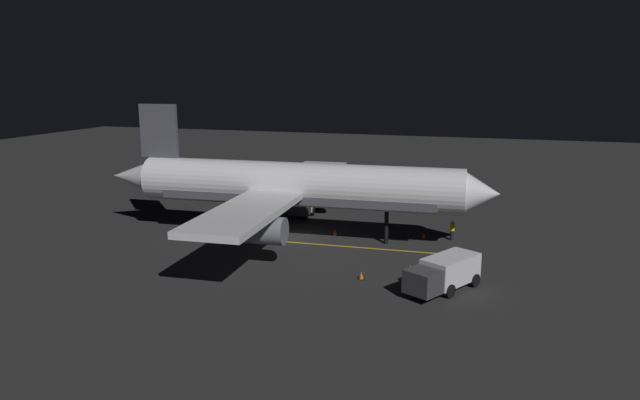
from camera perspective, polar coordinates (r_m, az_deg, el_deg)
The scene contains 10 objects.
ground_plane at distance 50.90m, azimuth -2.15°, elevation -3.82°, with size 180.00×180.00×0.20m, color #272727.
apron_guide_stripe at distance 48.37m, azimuth 1.74°, elevation -4.55°, with size 0.24×18.66×0.01m, color gold.
airliner at distance 49.98m, azimuth -2.82°, elevation 1.36°, with size 31.64×35.03×11.47m.
baggage_truck at distance 39.14m, azimuth 12.22°, elevation -7.13°, with size 6.19×4.71×2.23m.
catering_truck at distance 59.29m, azimuth -1.55°, elevation -0.25°, with size 5.90×2.81×2.19m.
ground_crew_worker at distance 51.03m, azimuth 12.96°, elevation -2.94°, with size 0.40×0.40×1.74m.
traffic_cone_near_left at distance 40.74m, azimuth 4.10°, elevation -7.47°, with size 0.50×0.50×0.55m.
traffic_cone_near_right at distance 51.34m, azimuth 1.51°, elevation -3.27°, with size 0.50×0.50×0.55m.
traffic_cone_under_wing at distance 51.21m, azimuth 10.22°, elevation -3.50°, with size 0.50×0.50×0.55m.
traffic_cone_far at distance 42.56m, azimuth 8.92°, elevation -6.72°, with size 0.50×0.50×0.55m.
Camera 1 is at (46.01, 16.61, 13.97)m, focal length 32.32 mm.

